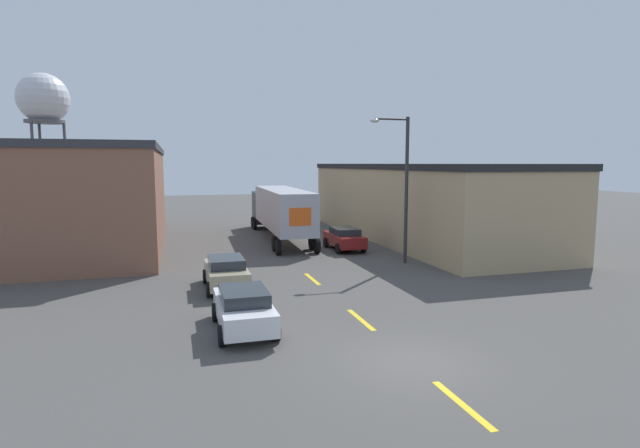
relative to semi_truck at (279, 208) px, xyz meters
name	(u,v)px	position (x,y,z in m)	size (l,w,h in m)	color
ground_plane	(412,362)	(-1.17, -24.43, -2.29)	(160.00, 160.00, 0.00)	#4C4947
road_centerline	(361,320)	(-1.17, -20.34, -2.29)	(0.20, 15.97, 0.01)	yellow
warehouse_left	(72,197)	(-14.25, 0.12, 1.12)	(11.75, 21.63, 6.81)	brown
warehouse_right	(416,201)	(10.20, -2.35, 0.54)	(8.33, 26.27, 5.64)	tan
semi_truck	(279,208)	(0.00, 0.00, 0.00)	(3.28, 15.74, 3.82)	black
parked_car_right_far	(344,238)	(3.08, -6.13, -1.51)	(1.93, 4.16, 1.47)	maroon
parked_car_left_near	(244,308)	(-5.42, -20.33, -1.51)	(1.93, 4.16, 1.47)	silver
parked_car_left_far	(226,272)	(-5.42, -14.37, -1.51)	(1.93, 4.16, 1.47)	tan
water_tower	(43,100)	(-19.85, 19.67, 9.63)	(4.94, 4.94, 14.60)	#47474C
street_lamp	(402,180)	(4.73, -11.26, 2.46)	(2.36, 0.32, 8.23)	#2D2D30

